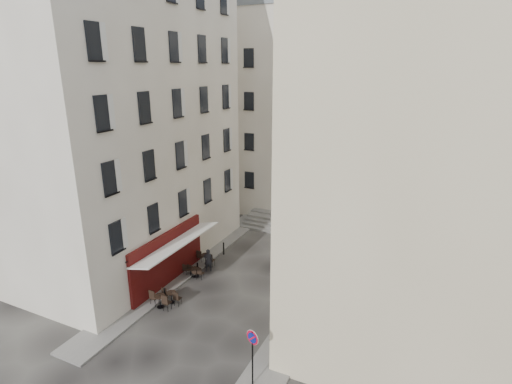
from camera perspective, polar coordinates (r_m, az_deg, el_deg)
The scene contains 18 objects.
ground at distance 24.12m, azimuth -4.92°, elevation -16.10°, with size 90.00×90.00×0.00m, color black.
sidewalk_left at distance 29.10m, azimuth -8.77°, elevation -9.83°, with size 2.00×22.00×0.12m, color slate.
sidewalk_right at distance 24.91m, azimuth 8.02°, elevation -14.85°, with size 2.00×18.00×0.12m, color slate.
building_left at distance 29.19m, azimuth -20.88°, elevation 10.46°, with size 12.20×16.20×20.60m.
building_right at distance 21.17m, azimuth 25.28°, elevation 4.90°, with size 12.20×14.20×18.60m.
building_back at distance 38.20m, azimuth 7.91°, elevation 11.31°, with size 18.20×10.20×18.60m.
cafe_storefront at distance 26.04m, azimuth -12.29°, elevation -9.00°, with size 1.74×7.30×3.50m.
stone_steps at distance 34.12m, azimuth 5.63°, elevation -4.84°, with size 9.00×3.15×0.80m.
bollard_near at distance 24.73m, azimuth -12.90°, elevation -14.14°, with size 0.12×0.12×0.98m.
bollard_mid at distance 27.16m, azimuth -8.35°, elevation -10.80°, with size 0.12×0.12×0.98m.
bollard_far at distance 29.81m, azimuth -4.65°, elevation -7.98°, with size 0.12×0.12×0.98m.
no_parking_sign at distance 18.02m, azimuth -0.52°, elevation -21.36°, with size 0.62×0.24×2.84m.
bistro_table_a at distance 24.38m, azimuth -13.48°, elevation -14.77°, with size 1.39×0.65×0.98m.
bistro_table_b at distance 24.67m, azimuth -11.93°, elevation -14.34°, with size 1.27×0.59×0.89m.
bistro_table_c at distance 27.18m, azimuth -9.31°, elevation -11.09°, with size 1.16×0.54×0.81m.
bistro_table_d at distance 27.07m, azimuth -8.61°, elevation -11.15°, with size 1.19×0.56×0.84m.
bistro_table_e at distance 28.53m, azimuth -7.17°, elevation -9.37°, with size 1.36×0.64×0.96m.
pedestrian at distance 27.55m, azimuth -6.83°, elevation -9.65°, with size 0.59×0.39×1.61m, color black.
Camera 1 is at (10.27, -17.28, 13.32)m, focal length 28.00 mm.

